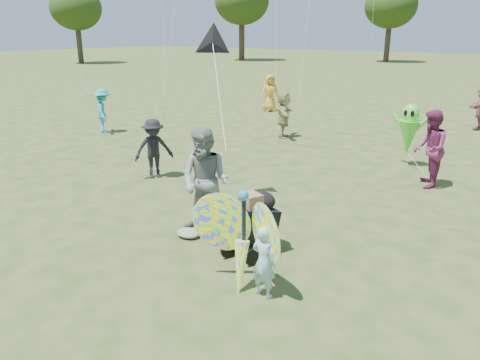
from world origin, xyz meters
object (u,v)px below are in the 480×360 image
at_px(butterfly_kite, 242,240).
at_px(adult_man, 206,182).
at_px(child_girl, 264,262).
at_px(crowd_i, 103,111).
at_px(crowd_g, 270,93).
at_px(jogging_stroller, 254,219).
at_px(crowd_d, 284,115).
at_px(crowd_e, 430,149).
at_px(alien_kite, 409,132).
at_px(crowd_b, 154,149).

bearing_deg(butterfly_kite, adult_man, 143.04).
distance_m(adult_man, butterfly_kite, 2.11).
xyz_separation_m(child_girl, crowd_i, (-10.75, 6.16, 0.27)).
relative_size(crowd_g, jogging_stroller, 1.47).
bearing_deg(adult_man, butterfly_kite, -46.72).
height_order(crowd_d, butterfly_kite, crowd_d).
relative_size(adult_man, jogging_stroller, 1.73).
height_order(child_girl, crowd_e, crowd_e).
xyz_separation_m(child_girl, butterfly_kite, (-0.40, 0.04, 0.21)).
bearing_deg(crowd_g, adult_man, -113.11).
height_order(crowd_g, alien_kite, alien_kite).
xyz_separation_m(jogging_stroller, alien_kite, (0.56, 6.91, 0.36)).
distance_m(crowd_e, crowd_g, 11.49).
bearing_deg(crowd_i, butterfly_kite, -169.69).
distance_m(adult_man, crowd_b, 3.75).
relative_size(crowd_d, crowd_i, 1.01).
bearing_deg(crowd_g, crowd_b, -123.84).
distance_m(child_girl, crowd_g, 16.01).
bearing_deg(crowd_d, crowd_i, 92.06).
relative_size(crowd_i, alien_kite, 0.92).
xyz_separation_m(crowd_e, crowd_i, (-11.39, -0.26, -0.13)).
height_order(crowd_e, butterfly_kite, crowd_e).
bearing_deg(jogging_stroller, crowd_b, 177.88).
distance_m(child_girl, alien_kite, 7.98).
height_order(crowd_d, crowd_i, crowd_d).
height_order(child_girl, butterfly_kite, butterfly_kite).
height_order(adult_man, crowd_i, adult_man).
xyz_separation_m(crowd_e, alien_kite, (-0.93, 1.54, 0.04)).
distance_m(child_girl, crowd_b, 6.18).
distance_m(adult_man, crowd_g, 13.88).
xyz_separation_m(crowd_b, crowd_d, (0.39, 5.98, 0.05)).
relative_size(crowd_g, crowd_i, 1.05).
bearing_deg(crowd_b, adult_man, -86.22).
bearing_deg(crowd_g, alien_kite, -85.47).
xyz_separation_m(adult_man, crowd_d, (-2.82, 7.89, -0.18)).
bearing_deg(child_girl, crowd_b, -27.09).
bearing_deg(crowd_g, butterfly_kite, -109.69).
bearing_deg(butterfly_kite, crowd_g, 119.71).
relative_size(crowd_e, crowd_i, 1.16).
bearing_deg(jogging_stroller, child_girl, -27.27).
bearing_deg(crowd_b, crowd_d, 30.80).
height_order(adult_man, crowd_d, adult_man).
bearing_deg(butterfly_kite, jogging_stroller, 114.16).
distance_m(crowd_i, jogging_stroller, 11.14).
relative_size(crowd_b, alien_kite, 0.87).
bearing_deg(jogging_stroller, butterfly_kite, -42.04).
bearing_deg(crowd_e, adult_man, -46.00).
bearing_deg(crowd_i, crowd_g, -67.61).
height_order(crowd_b, crowd_i, crowd_i).
relative_size(crowd_d, jogging_stroller, 1.42).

